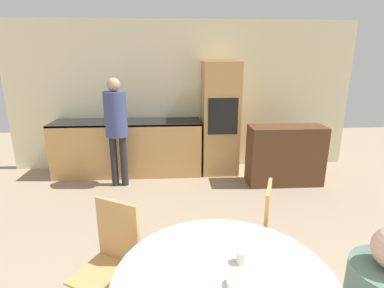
# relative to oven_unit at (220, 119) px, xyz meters

# --- Properties ---
(wall_back) EXTENTS (6.12, 0.05, 2.60)m
(wall_back) POSITION_rel_oven_unit_xyz_m (-0.65, 0.34, 0.34)
(wall_back) COLOR beige
(wall_back) RESTS_ON ground_plane
(kitchen_counter) EXTENTS (2.51, 0.60, 0.93)m
(kitchen_counter) POSITION_rel_oven_unit_xyz_m (-1.60, -0.01, -0.48)
(kitchen_counter) COLOR tan
(kitchen_counter) RESTS_ON ground_plane
(oven_unit) EXTENTS (0.61, 0.59, 1.92)m
(oven_unit) POSITION_rel_oven_unit_xyz_m (0.00, 0.00, 0.00)
(oven_unit) COLOR tan
(oven_unit) RESTS_ON ground_plane
(sideboard) EXTENTS (1.18, 0.45, 0.95)m
(sideboard) POSITION_rel_oven_unit_xyz_m (0.97, -0.59, -0.49)
(sideboard) COLOR #51331E
(sideboard) RESTS_ON ground_plane
(chair_far_left) EXTENTS (0.54, 0.54, 0.95)m
(chair_far_left) POSITION_rel_oven_unit_xyz_m (-1.29, -3.06, -0.43)
(chair_far_left) COLOR tan
(chair_far_left) RESTS_ON ground_plane
(chair_far_right) EXTENTS (0.52, 0.52, 0.95)m
(chair_far_right) POSITION_rel_oven_unit_xyz_m (-0.10, -2.75, -0.43)
(chair_far_right) COLOR tan
(chair_far_right) RESTS_ON ground_plane
(person_standing) EXTENTS (0.34, 0.34, 1.70)m
(person_standing) POSITION_rel_oven_unit_xyz_m (-1.67, -0.52, 0.09)
(person_standing) COLOR #262628
(person_standing) RESTS_ON ground_plane
(cup) EXTENTS (0.08, 0.08, 0.08)m
(cup) POSITION_rel_oven_unit_xyz_m (-0.38, -3.45, -0.18)
(cup) COLOR silver
(cup) RESTS_ON dining_table
(bowl_centre) EXTENTS (0.13, 0.13, 0.05)m
(bowl_centre) POSITION_rel_oven_unit_xyz_m (-0.45, -3.65, -0.20)
(bowl_centre) COLOR silver
(bowl_centre) RESTS_ON dining_table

